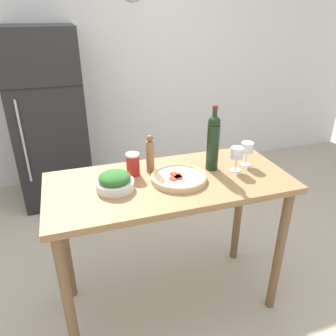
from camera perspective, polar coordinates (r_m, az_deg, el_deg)
ground_plane at (r=2.41m, az=0.25°, el=-21.86°), size 14.00×14.00×0.00m
wall_back at (r=3.68m, az=-10.39°, el=18.08°), size 6.40×0.08×2.60m
refrigerator at (r=3.37m, az=-19.89°, el=8.02°), size 0.65×0.70×1.66m
prep_counter at (r=1.90m, az=0.29°, el=-5.81°), size 1.36×0.62×0.92m
wine_bottle at (r=1.91m, az=7.86°, el=4.62°), size 0.07×0.07×0.38m
wine_glass_near at (r=1.93m, az=11.89°, el=2.37°), size 0.07×0.07×0.15m
wine_glass_far at (r=2.02m, az=13.61°, el=3.30°), size 0.07×0.07×0.15m
pepper_mill at (r=1.88m, az=-3.12°, el=2.42°), size 0.05×0.05×0.23m
salad_bowl at (r=1.74m, az=-9.25°, el=-2.30°), size 0.20×0.20×0.10m
homemade_pizza at (r=1.82m, az=1.89°, el=-1.63°), size 0.31×0.31×0.04m
salt_canister at (r=1.87m, az=-6.12°, el=0.64°), size 0.08×0.08×0.13m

